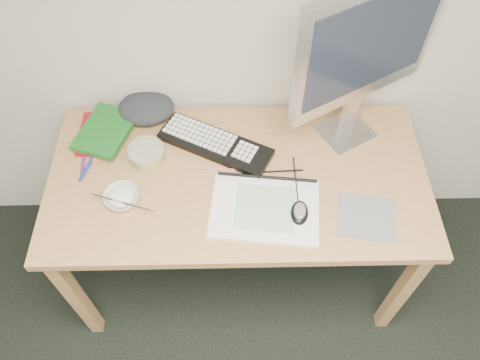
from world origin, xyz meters
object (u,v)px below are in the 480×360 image
object	(u,v)px
keyboard	(215,144)
monitor	(367,49)
rice_bowl	(122,198)
sketchpad	(265,209)
desk	(238,189)

from	to	relation	value
keyboard	monitor	xyz separation A→B (m)	(0.51, 0.06, 0.39)
monitor	rice_bowl	bearing A→B (deg)	170.54
sketchpad	keyboard	xyz separation A→B (m)	(-0.18, 0.29, 0.01)
desk	keyboard	bearing A→B (deg)	120.70
desk	rice_bowl	xyz separation A→B (m)	(-0.41, -0.10, 0.10)
sketchpad	rice_bowl	xyz separation A→B (m)	(-0.50, 0.05, 0.01)
monitor	keyboard	bearing A→B (deg)	157.53
rice_bowl	monitor	bearing A→B (deg)	20.18
desk	rice_bowl	bearing A→B (deg)	-166.30
desk	monitor	size ratio (longest dim) A/B	2.15
keyboard	rice_bowl	bearing A→B (deg)	-115.62
sketchpad	monitor	size ratio (longest dim) A/B	0.58
keyboard	rice_bowl	size ratio (longest dim) A/B	3.48
desk	sketchpad	size ratio (longest dim) A/B	3.71
keyboard	monitor	world-z (taller)	monitor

